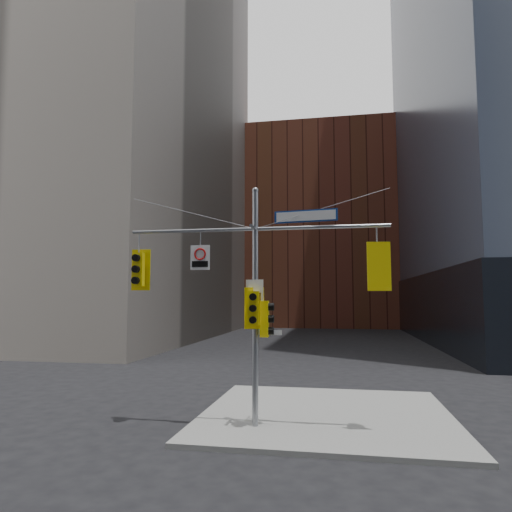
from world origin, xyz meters
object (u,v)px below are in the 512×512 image
(traffic_light_pole_front, at_px, (254,308))
(regulatory_sign_arm, at_px, (200,257))
(signal_assembly, at_px, (255,281))
(traffic_light_pole_side, at_px, (266,319))
(street_sign_blade, at_px, (306,216))
(traffic_light_east_arm, at_px, (378,267))
(traffic_light_west_arm, at_px, (139,270))

(traffic_light_pole_front, height_order, regulatory_sign_arm, regulatory_sign_arm)
(traffic_light_pole_front, bearing_deg, signal_assembly, 84.80)
(traffic_light_pole_side, height_order, street_sign_blade, street_sign_blade)
(traffic_light_pole_front, distance_m, regulatory_sign_arm, 2.36)
(traffic_light_east_arm, bearing_deg, traffic_light_pole_front, -3.37)
(signal_assembly, height_order, traffic_light_pole_front, signal_assembly)
(signal_assembly, xyz_separation_m, traffic_light_pole_side, (0.33, 0.01, -1.14))
(traffic_light_pole_side, relative_size, regulatory_sign_arm, 1.39)
(street_sign_blade, distance_m, regulatory_sign_arm, 3.48)
(regulatory_sign_arm, bearing_deg, traffic_light_west_arm, 179.76)
(street_sign_blade, bearing_deg, traffic_light_east_arm, 6.98)
(signal_assembly, relative_size, traffic_light_east_arm, 5.71)
(traffic_light_west_arm, height_order, traffic_light_east_arm, traffic_light_east_arm)
(regulatory_sign_arm, bearing_deg, signal_assembly, 1.37)
(traffic_light_east_arm, height_order, regulatory_sign_arm, regulatory_sign_arm)
(signal_assembly, bearing_deg, traffic_light_pole_side, 1.59)
(street_sign_blade, bearing_deg, traffic_light_west_arm, -173.04)
(traffic_light_west_arm, height_order, traffic_light_pole_front, traffic_light_west_arm)
(traffic_light_east_arm, relative_size, traffic_light_pole_front, 1.13)
(traffic_light_pole_side, xyz_separation_m, traffic_light_pole_front, (-0.33, -0.28, 0.32))
(traffic_light_west_arm, relative_size, traffic_light_east_arm, 0.94)
(signal_assembly, height_order, traffic_light_west_arm, signal_assembly)
(traffic_light_east_arm, relative_size, traffic_light_pole_side, 1.31)
(signal_assembly, distance_m, traffic_light_west_arm, 3.80)
(traffic_light_west_arm, distance_m, regulatory_sign_arm, 2.08)
(traffic_light_pole_front, relative_size, regulatory_sign_arm, 1.60)
(signal_assembly, height_order, regulatory_sign_arm, signal_assembly)
(street_sign_blade, bearing_deg, regulatory_sign_arm, -172.52)
(signal_assembly, xyz_separation_m, traffic_light_west_arm, (-3.78, 0.01, 0.38))
(signal_assembly, xyz_separation_m, traffic_light_pole_front, (-0.00, -0.27, -0.82))
(traffic_light_east_arm, height_order, traffic_light_pole_side, traffic_light_east_arm)
(traffic_light_pole_side, height_order, traffic_light_pole_front, traffic_light_pole_front)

